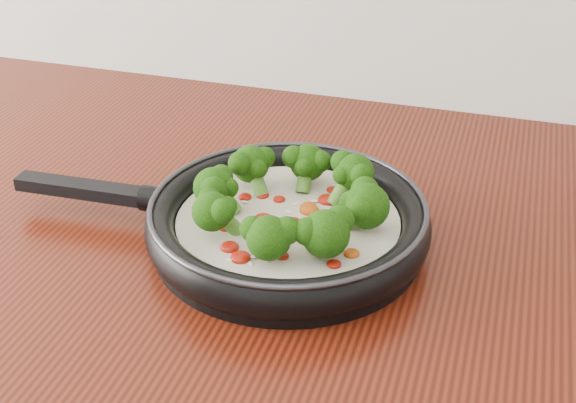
% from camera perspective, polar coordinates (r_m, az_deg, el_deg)
% --- Properties ---
extents(skillet, '(0.46, 0.30, 0.08)m').
position_cam_1_polar(skillet, '(0.77, -0.13, -1.32)').
color(skillet, black).
rests_on(skillet, counter).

